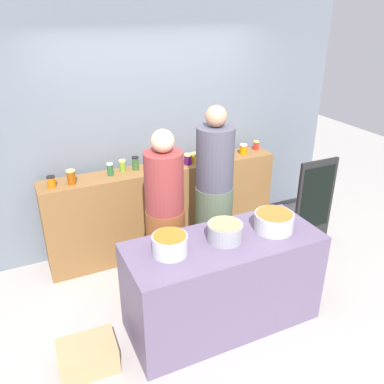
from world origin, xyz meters
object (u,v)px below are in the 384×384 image
Objects in this scene: preserve_jar_0 at (51,182)px; cooking_pot_center at (225,232)px; cooking_pot_right at (274,221)px; preserve_jar_5 at (175,162)px; preserve_jar_4 at (135,163)px; cook_with_tongs at (165,224)px; preserve_jar_1 at (71,177)px; preserve_jar_3 at (123,166)px; preserve_jar_11 at (256,145)px; preserve_jar_7 at (194,157)px; preserve_jar_6 at (188,159)px; preserve_jar_8 at (210,154)px; cooking_pot_left at (170,244)px; preserve_jar_10 at (243,149)px; preserve_jar_2 at (110,169)px; preserve_jar_9 at (224,152)px; chalkboard_sign at (315,201)px; cook_in_cap at (214,203)px.

cooking_pot_center is (1.20, -1.34, -0.14)m from preserve_jar_0.
preserve_jar_5 is at bearing 104.84° from cooking_pot_right.
preserve_jar_4 is 0.09× the size of cook_with_tongs.
preserve_jar_1 reaches higher than preserve_jar_3.
preserve_jar_3 is 0.14m from preserve_jar_4.
cooking_pot_center is at bearing -64.35° from cook_with_tongs.
preserve_jar_4 reaches higher than preserve_jar_11.
preserve_jar_1 is at bearing -177.82° from preserve_jar_7.
preserve_jar_6 is 0.33m from preserve_jar_8.
cooking_pot_right is 0.20× the size of cook_with_tongs.
preserve_jar_3 is 1.29× the size of preserve_jar_8.
preserve_jar_4 is at bearing 179.85° from preserve_jar_11.
preserve_jar_4 is 1.45m from cooking_pot_left.
preserve_jar_11 is at bearing 16.65° from preserve_jar_10.
preserve_jar_10 is (0.64, -0.03, 0.01)m from preserve_jar_7.
cooking_pot_left is 0.83× the size of cooking_pot_right.
cooking_pot_right is at bearing -53.07° from preserve_jar_2.
preserve_jar_3 is at bearing 178.39° from preserve_jar_8.
preserve_jar_0 is 0.81× the size of preserve_jar_9.
preserve_jar_6 is at bearing -3.58° from preserve_jar_2.
chalkboard_sign is (0.68, -0.59, -0.57)m from preserve_jar_10.
cook_with_tongs is (-1.54, -0.82, -0.32)m from preserve_jar_11.
preserve_jar_3 is at bearing 174.90° from preserve_jar_9.
preserve_jar_6 is (1.28, -0.00, -0.01)m from preserve_jar_1.
preserve_jar_4 is 0.14× the size of chalkboard_sign.
preserve_jar_9 is at bearing -5.10° from preserve_jar_3.
preserve_jar_6 is (0.58, -0.10, -0.01)m from preserve_jar_4.
preserve_jar_0 reaches higher than preserve_jar_5.
preserve_jar_2 is 0.92× the size of preserve_jar_4.
preserve_jar_5 is at bearing -11.39° from preserve_jar_3.
cooking_pot_left is at bearing -107.89° from cook_with_tongs.
preserve_jar_11 is 1.66m from cooking_pot_right.
preserve_jar_6 is 1.40m from cooking_pot_right.
cooking_pot_right is (0.10, -1.43, -0.13)m from preserve_jar_7.
preserve_jar_2 is 0.39× the size of cooking_pot_right.
preserve_jar_1 is 1.75m from preserve_jar_9.
cooking_pot_left is (-1.51, -1.36, -0.14)m from preserve_jar_10.
preserve_jar_6 is at bearing -177.98° from preserve_jar_10.
cooking_pot_right is at bearing -76.15° from cook_in_cap.
cooking_pot_right is 1.53m from chalkboard_sign.
cooking_pot_left is (-0.18, -1.43, -0.15)m from preserve_jar_4.
preserve_jar_2 is 1.79m from cooking_pot_right.
preserve_jar_2 is 1.37× the size of preserve_jar_8.
preserve_jar_2 reaches higher than preserve_jar_8.
preserve_jar_8 is (0.22, 0.02, -0.00)m from preserve_jar_7.
preserve_jar_10 is (0.27, 0.02, -0.01)m from preserve_jar_9.
cook_in_cap reaches higher than chalkboard_sign.
cook_with_tongs is (-0.57, -0.72, -0.33)m from preserve_jar_6.
cook_with_tongs is at bearing -68.72° from preserve_jar_2.
preserve_jar_5 is 1.47m from cooking_pot_left.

